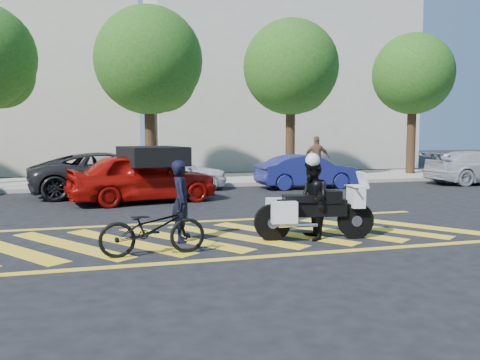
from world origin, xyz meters
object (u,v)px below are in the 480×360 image
object	(u,v)px
parked_mid_left	(109,174)
parked_right	(307,171)
red_convertible	(143,177)
bicycle	(153,228)
officer_bike	(181,201)
officer_moto	(312,200)
parked_mid_right	(174,172)
police_motorcycle	(313,211)

from	to	relation	value
parked_mid_left	parked_right	world-z (taller)	parked_mid_left
red_convertible	bicycle	bearing A→B (deg)	164.84
red_convertible	officer_bike	bearing A→B (deg)	170.62
bicycle	parked_mid_left	size ratio (longest dim) A/B	0.35
parked_mid_left	officer_moto	bearing A→B (deg)	-164.60
officer_bike	parked_mid_right	world-z (taller)	officer_bike
red_convertible	parked_right	xyz separation A→B (m)	(6.61, 2.37, -0.12)
officer_moto	parked_mid_left	xyz separation A→B (m)	(-3.79, 8.83, -0.07)
red_convertible	parked_mid_right	size ratio (longest dim) A/B	1.14
parked_right	parked_mid_right	bearing A→B (deg)	79.93
officer_bike	red_convertible	xyz separation A→B (m)	(-0.22, 6.10, -0.03)
police_motorcycle	parked_mid_right	world-z (taller)	parked_mid_right
officer_moto	parked_mid_right	xyz separation A→B (m)	(-1.36, 9.87, -0.13)
bicycle	parked_mid_left	bearing A→B (deg)	0.13
officer_bike	bicycle	xyz separation A→B (m)	(-0.68, -1.02, -0.32)
officer_moto	red_convertible	xyz separation A→B (m)	(-2.82, 6.64, -0.03)
officer_moto	police_motorcycle	bearing A→B (deg)	117.10
red_convertible	parked_mid_left	distance (m)	2.40
officer_bike	police_motorcycle	world-z (taller)	officer_bike
officer_bike	parked_right	bearing A→B (deg)	-29.52
parked_right	police_motorcycle	bearing A→B (deg)	156.72
parked_mid_left	parked_mid_right	bearing A→B (deg)	-74.66
red_convertible	parked_mid_left	world-z (taller)	red_convertible
officer_bike	red_convertible	distance (m)	6.11
bicycle	parked_mid_left	distance (m)	9.33
parked_mid_left	parked_mid_right	size ratio (longest dim) A/B	1.34
police_motorcycle	parked_mid_right	xyz separation A→B (m)	(-1.38, 9.87, 0.09)
police_motorcycle	red_convertible	distance (m)	7.22
officer_moto	parked_mid_left	world-z (taller)	officer_moto
officer_bike	police_motorcycle	xyz separation A→B (m)	(2.62, -0.53, -0.22)
police_motorcycle	parked_mid_left	distance (m)	9.61
officer_moto	red_convertible	bearing A→B (deg)	-148.62
bicycle	officer_moto	bearing A→B (deg)	-84.70
parked_right	red_convertible	bearing A→B (deg)	109.15
bicycle	officer_moto	size ratio (longest dim) A/B	1.15
police_motorcycle	red_convertible	xyz separation A→B (m)	(-2.84, 6.63, 0.19)
officer_bike	officer_moto	world-z (taller)	same
officer_bike	officer_moto	bearing A→B (deg)	-94.19
officer_bike	parked_mid_right	bearing A→B (deg)	-0.08
officer_bike	parked_mid_left	world-z (taller)	officer_bike
parked_right	officer_moto	bearing A→B (deg)	156.64
bicycle	officer_moto	world-z (taller)	officer_moto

